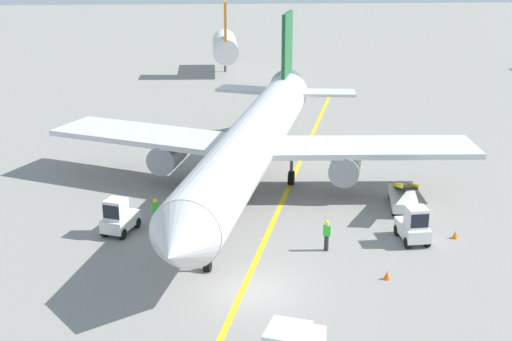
% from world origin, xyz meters
% --- Properties ---
extents(ground_plane, '(300.00, 300.00, 0.00)m').
position_xyz_m(ground_plane, '(0.00, 0.00, 0.00)').
color(ground_plane, gray).
extents(taxi_line_yellow, '(20.63, 77.45, 0.01)m').
position_xyz_m(taxi_line_yellow, '(0.99, 5.00, 0.00)').
color(taxi_line_yellow, yellow).
rests_on(taxi_line_yellow, ground).
extents(airliner, '(27.88, 34.85, 10.10)m').
position_xyz_m(airliner, '(1.13, 13.86, 3.42)').
color(airliner, silver).
rests_on(airliner, ground).
extents(baggage_tug_near_wing, '(1.48, 2.48, 2.10)m').
position_xyz_m(baggage_tug_near_wing, '(9.18, 5.02, 0.93)').
color(baggage_tug_near_wing, silver).
rests_on(baggage_tug_near_wing, ground).
extents(baggage_tug_by_cargo_door, '(2.11, 2.71, 2.10)m').
position_xyz_m(baggage_tug_by_cargo_door, '(-6.83, 7.25, 0.93)').
color(baggage_tug_by_cargo_door, silver).
rests_on(baggage_tug_by_cargo_door, ground).
extents(belt_loader_forward_hold, '(2.13, 5.15, 2.59)m').
position_xyz_m(belt_loader_forward_hold, '(9.95, 9.94, 0.78)').
color(belt_loader_forward_hold, silver).
rests_on(belt_loader_forward_hold, ground).
extents(ground_crew_marshaller, '(0.36, 0.24, 1.70)m').
position_xyz_m(ground_crew_marshaller, '(-4.86, 8.03, 0.91)').
color(ground_crew_marshaller, '#26262D').
rests_on(ground_crew_marshaller, ground).
extents(ground_crew_wing_walker, '(0.36, 0.24, 1.70)m').
position_xyz_m(ground_crew_wing_walker, '(4.32, 4.24, 0.91)').
color(ground_crew_wing_walker, '#26262D').
rests_on(ground_crew_wing_walker, ground).
extents(safety_cone_nose_left, '(0.36, 0.36, 0.44)m').
position_xyz_m(safety_cone_nose_left, '(11.64, 5.34, 0.22)').
color(safety_cone_nose_left, orange).
rests_on(safety_cone_nose_left, ground).
extents(safety_cone_nose_right, '(0.36, 0.36, 0.44)m').
position_xyz_m(safety_cone_nose_right, '(6.74, 0.79, 0.22)').
color(safety_cone_nose_right, orange).
rests_on(safety_cone_nose_right, ground).
extents(distant_aircraft_far_left, '(3.00, 10.10, 8.80)m').
position_xyz_m(distant_aircraft_far_left, '(0.15, 56.51, 3.22)').
color(distant_aircraft_far_left, silver).
rests_on(distant_aircraft_far_left, ground).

